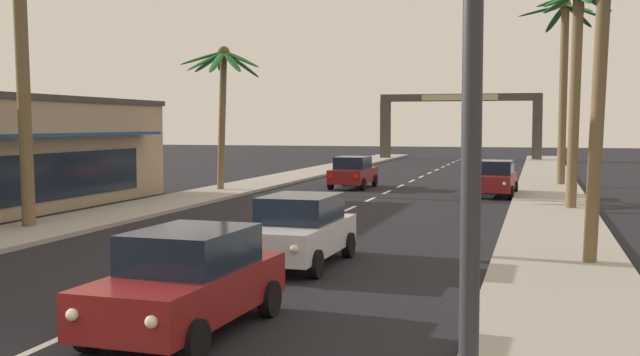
% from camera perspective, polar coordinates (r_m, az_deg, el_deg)
% --- Properties ---
extents(sidewalk_right, '(3.20, 110.00, 0.14)m').
position_cam_1_polar(sidewalk_right, '(28.78, 16.62, -2.84)').
color(sidewalk_right, '#9E998E').
rests_on(sidewalk_right, ground).
extents(sidewalk_left, '(3.20, 110.00, 0.14)m').
position_cam_1_polar(sidewalk_left, '(32.47, -12.10, -2.01)').
color(sidewalk_left, '#9E998E').
rests_on(sidewalk_left, ground).
extents(lane_markings, '(4.28, 89.66, 0.01)m').
position_cam_1_polar(lane_markings, '(30.29, 2.49, -2.48)').
color(lane_markings, silver).
rests_on(lane_markings, ground).
extents(sedan_lead_at_stop_bar, '(2.11, 4.51, 1.68)m').
position_cam_1_polar(sedan_lead_at_stop_bar, '(12.96, -9.59, -7.38)').
color(sedan_lead_at_stop_bar, maroon).
rests_on(sedan_lead_at_stop_bar, ground).
extents(sedan_third_in_queue, '(2.02, 4.48, 1.68)m').
position_cam_1_polar(sedan_third_in_queue, '(18.82, -1.53, -3.80)').
color(sedan_third_in_queue, silver).
rests_on(sedan_third_in_queue, ground).
extents(sedan_oncoming_far, '(1.98, 4.46, 1.68)m').
position_cam_1_polar(sedan_oncoming_far, '(41.52, 2.43, 0.44)').
color(sedan_oncoming_far, maroon).
rests_on(sedan_oncoming_far, ground).
extents(sedan_parked_nearest_kerb, '(2.08, 4.50, 1.68)m').
position_cam_1_polar(sedan_parked_nearest_kerb, '(37.67, 12.61, -0.01)').
color(sedan_parked_nearest_kerb, maroon).
rests_on(sedan_parked_nearest_kerb, ground).
extents(palm_left_second, '(4.12, 4.14, 9.69)m').
position_cam_1_polar(palm_left_second, '(26.78, -20.97, 10.40)').
color(palm_left_second, brown).
rests_on(palm_left_second, ground).
extents(palm_left_third, '(4.15, 4.16, 7.26)m').
position_cam_1_polar(palm_left_third, '(39.48, -7.10, 6.90)').
color(palm_left_third, brown).
rests_on(palm_left_third, ground).
extents(palm_right_second, '(4.14, 3.84, 7.70)m').
position_cam_1_polar(palm_right_second, '(19.52, 19.78, 10.19)').
color(palm_right_second, brown).
rests_on(palm_right_second, ground).
extents(palm_right_third, '(3.22, 2.98, 8.66)m').
position_cam_1_polar(palm_right_third, '(31.97, 18.17, 8.01)').
color(palm_right_third, brown).
rests_on(palm_right_third, ground).
extents(palm_right_farthest, '(4.83, 4.36, 10.06)m').
position_cam_1_polar(palm_right_farthest, '(44.50, 17.36, 7.81)').
color(palm_right_farthest, brown).
rests_on(palm_right_farthest, ground).
extents(town_gateway_arch, '(15.20, 0.90, 6.28)m').
position_cam_1_polar(town_gateway_arch, '(75.71, 10.13, 4.44)').
color(town_gateway_arch, '#423D38').
rests_on(town_gateway_arch, ground).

